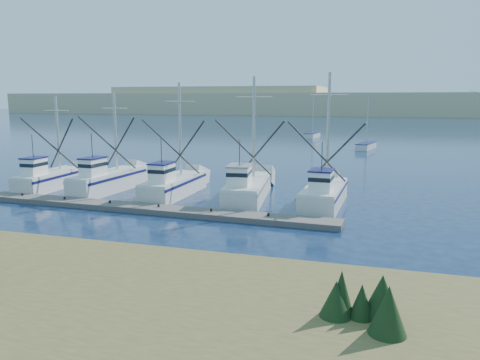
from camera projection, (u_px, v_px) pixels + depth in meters
The scene contains 6 objects.
ground at pixel (242, 252), 24.40m from camera, with size 500.00×500.00×0.00m, color #0C1A37.
floating_dock at pixel (146, 209), 33.24m from camera, with size 27.58×1.84×0.37m, color #69625E.
dune_ridge at pixel (366, 104), 221.77m from camera, with size 360.00×60.00×10.00m, color tan.
trawler_fleet at pixel (183, 185), 37.88m from camera, with size 26.50×9.84×9.82m.
sailboat_near at pixel (366, 146), 73.24m from camera, with size 3.06×6.70×8.10m.
sailboat_far at pixel (312, 135), 94.06m from camera, with size 2.55×5.71×8.10m.
Camera 1 is at (6.57, -22.43, 7.97)m, focal length 35.00 mm.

